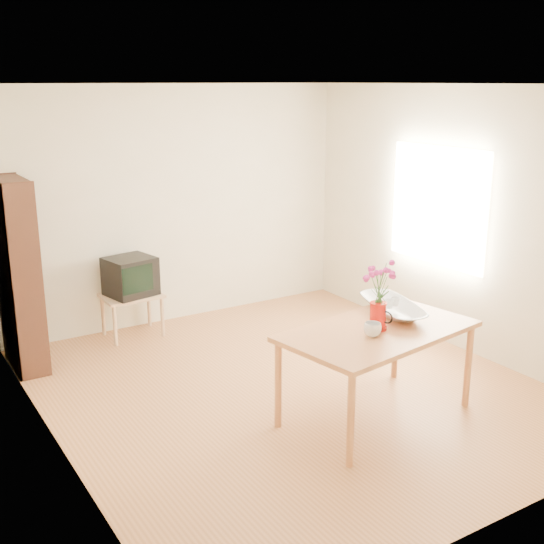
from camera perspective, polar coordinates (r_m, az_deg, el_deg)
room at (r=5.70m, az=1.83°, el=2.28°), size 4.50×4.50×4.50m
table at (r=5.45m, az=8.85°, el=-5.43°), size 1.66×1.11×0.75m
tv_stand at (r=7.33m, az=-11.65°, el=-2.40°), size 0.60×0.45×0.46m
bookshelf at (r=6.70m, az=-20.38°, el=-0.74°), size 0.28×0.70×1.80m
pitcher at (r=5.38m, az=8.84°, el=-3.74°), size 0.15×0.22×0.22m
flowers at (r=5.29m, az=8.98°, el=-0.79°), size 0.25×0.25×0.36m
mug at (r=5.25m, az=8.41°, el=-4.79°), size 0.19×0.19×0.11m
bowl at (r=5.73m, az=10.15°, el=-1.00°), size 0.66×0.66×0.50m
teacup_a at (r=5.72m, az=9.82°, el=-1.54°), size 0.09×0.09×0.06m
teacup_b at (r=5.79m, az=10.32°, el=-1.35°), size 0.09×0.09×0.06m
television at (r=7.26m, az=-11.81°, el=-0.29°), size 0.54×0.51×0.40m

